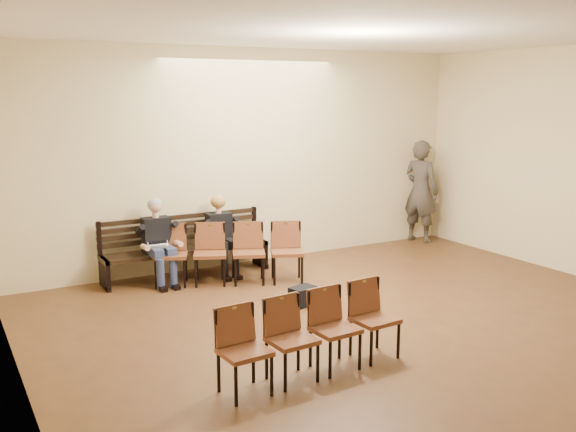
% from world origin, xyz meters
% --- Properties ---
extents(ground, '(10.00, 10.00, 0.00)m').
position_xyz_m(ground, '(0.00, 0.00, 0.00)').
color(ground, '#53371C').
rests_on(ground, ground).
extents(room_walls, '(8.02, 10.01, 3.51)m').
position_xyz_m(room_walls, '(0.00, 0.79, 2.54)').
color(room_walls, beige).
rests_on(room_walls, ground).
extents(bench, '(2.60, 0.90, 0.45)m').
position_xyz_m(bench, '(-1.28, 4.65, 0.23)').
color(bench, black).
rests_on(bench, ground).
extents(seated_man, '(0.50, 0.69, 1.20)m').
position_xyz_m(seated_man, '(-1.75, 4.53, 0.60)').
color(seated_man, black).
rests_on(seated_man, ground).
extents(seated_woman, '(0.47, 0.65, 1.09)m').
position_xyz_m(seated_woman, '(-0.74, 4.53, 0.55)').
color(seated_woman, black).
rests_on(seated_woman, ground).
extents(laptop, '(0.36, 0.31, 0.22)m').
position_xyz_m(laptop, '(-1.77, 4.40, 0.56)').
color(laptop, silver).
rests_on(laptop, bench).
extents(water_bottle, '(0.09, 0.09, 0.24)m').
position_xyz_m(water_bottle, '(-0.65, 4.23, 0.57)').
color(water_bottle, silver).
rests_on(water_bottle, bench).
extents(bag, '(0.39, 0.31, 0.25)m').
position_xyz_m(bag, '(-0.42, 2.60, 0.12)').
color(bag, black).
rests_on(bag, ground).
extents(passerby, '(0.78, 0.94, 2.21)m').
position_xyz_m(passerby, '(3.44, 4.75, 1.11)').
color(passerby, '#3B3630').
rests_on(passerby, ground).
extents(chair_row_front, '(2.20, 1.33, 0.90)m').
position_xyz_m(chair_row_front, '(-0.85, 4.00, 0.45)').
color(chair_row_front, brown).
rests_on(chair_row_front, ground).
extents(chair_row_back, '(2.04, 0.58, 0.83)m').
position_xyz_m(chair_row_back, '(-1.41, 0.71, 0.42)').
color(chair_row_back, brown).
rests_on(chair_row_back, ground).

